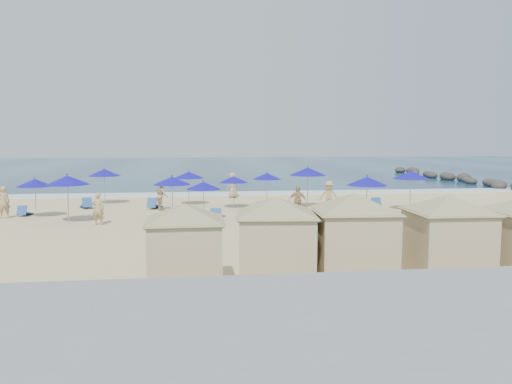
# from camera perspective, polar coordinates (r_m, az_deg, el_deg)

# --- Properties ---
(ground) EXTENTS (160.00, 160.00, 0.00)m
(ground) POSITION_cam_1_polar(r_m,az_deg,el_deg) (23.70, -1.06, -4.29)
(ground) COLOR beige
(ground) RESTS_ON ground
(ocean) EXTENTS (160.00, 80.00, 0.06)m
(ocean) POSITION_cam_1_polar(r_m,az_deg,el_deg) (78.34, -5.29, 2.90)
(ocean) COLOR #0E2E4E
(ocean) RESTS_ON ground
(surf_line) EXTENTS (160.00, 2.50, 0.08)m
(surf_line) POSITION_cam_1_polar(r_m,az_deg,el_deg) (38.99, -3.45, -0.19)
(surf_line) COLOR white
(surf_line) RESTS_ON ground
(seawall) EXTENTS (160.00, 6.10, 1.22)m
(seawall) POSITION_cam_1_polar(r_m,az_deg,el_deg) (10.62, 6.83, -13.77)
(seawall) COLOR gray
(seawall) RESTS_ON ground
(rock_jetty) EXTENTS (2.56, 26.66, 0.96)m
(rock_jetty) POSITION_cam_1_polar(r_m,az_deg,el_deg) (55.02, 21.68, 1.54)
(rock_jetty) COLOR #2D2725
(rock_jetty) RESTS_ON ground
(trash_bin) EXTENTS (0.98, 0.98, 0.87)m
(trash_bin) POSITION_cam_1_polar(r_m,az_deg,el_deg) (21.17, 7.94, -4.40)
(trash_bin) COLOR black
(trash_bin) RESTS_ON ground
(cabana_0) EXTENTS (4.33, 4.33, 2.72)m
(cabana_0) POSITION_cam_1_polar(r_m,az_deg,el_deg) (14.12, -8.11, -5.00)
(cabana_0) COLOR #C7B288
(cabana_0) RESTS_ON ground
(cabana_1) EXTENTS (4.56, 4.56, 2.87)m
(cabana_1) POSITION_cam_1_polar(r_m,az_deg,el_deg) (14.38, 2.30, -4.38)
(cabana_1) COLOR #C7B288
(cabana_1) RESTS_ON ground
(cabana_2) EXTENTS (4.69, 4.69, 2.95)m
(cabana_2) POSITION_cam_1_polar(r_m,az_deg,el_deg) (14.96, 11.12, -3.91)
(cabana_2) COLOR #C7B288
(cabana_2) RESTS_ON ground
(cabana_3) EXTENTS (4.58, 4.58, 2.88)m
(cabana_3) POSITION_cam_1_polar(r_m,az_deg,el_deg) (15.99, 21.08, -3.72)
(cabana_3) COLOR #C7B288
(cabana_3) RESTS_ON ground
(umbrella_1) EXTENTS (1.93, 1.93, 2.20)m
(umbrella_1) POSITION_cam_1_polar(r_m,az_deg,el_deg) (29.59, -23.96, 0.98)
(umbrella_1) COLOR #A5A8AD
(umbrella_1) RESTS_ON ground
(umbrella_2) EXTENTS (2.12, 2.12, 2.41)m
(umbrella_2) POSITION_cam_1_polar(r_m,az_deg,el_deg) (34.16, -16.96, 2.14)
(umbrella_2) COLOR #A5A8AD
(umbrella_2) RESTS_ON ground
(umbrella_3) EXTENTS (2.22, 2.22, 2.52)m
(umbrella_3) POSITION_cam_1_polar(r_m,az_deg,el_deg) (27.07, -20.77, 1.27)
(umbrella_3) COLOR #A5A8AD
(umbrella_3) RESTS_ON ground
(umbrella_4) EXTENTS (1.99, 1.99, 2.27)m
(umbrella_4) POSITION_cam_1_polar(r_m,az_deg,el_deg) (32.47, -7.71, 1.94)
(umbrella_4) COLOR #A5A8AD
(umbrella_4) RESTS_ON ground
(umbrella_5) EXTENTS (1.85, 1.85, 2.11)m
(umbrella_5) POSITION_cam_1_polar(r_m,az_deg,el_deg) (26.39, -6.03, 0.73)
(umbrella_5) COLOR #A5A8AD
(umbrella_5) RESTS_ON ground
(umbrella_6) EXTENTS (2.06, 2.06, 2.35)m
(umbrella_6) POSITION_cam_1_polar(r_m,az_deg,el_deg) (27.22, -9.58, 1.28)
(umbrella_6) COLOR #A5A8AD
(umbrella_6) RESTS_ON ground
(umbrella_7) EXTENTS (1.82, 1.82, 2.07)m
(umbrella_7) POSITION_cam_1_polar(r_m,az_deg,el_deg) (30.69, -2.58, 1.44)
(umbrella_7) COLOR #A5A8AD
(umbrella_7) RESTS_ON ground
(umbrella_8) EXTENTS (2.12, 2.12, 2.42)m
(umbrella_8) POSITION_cam_1_polar(r_m,az_deg,el_deg) (26.46, 12.58, 1.22)
(umbrella_8) COLOR #A5A8AD
(umbrella_8) RESTS_ON ground
(umbrella_9) EXTENTS (1.91, 1.91, 2.18)m
(umbrella_9) POSITION_cam_1_polar(r_m,az_deg,el_deg) (32.21, 1.26, 1.82)
(umbrella_9) COLOR #A5A8AD
(umbrella_9) RESTS_ON ground
(umbrella_10) EXTENTS (2.31, 2.31, 2.63)m
(umbrella_10) POSITION_cam_1_polar(r_m,az_deg,el_deg) (31.00, 5.94, 2.35)
(umbrella_10) COLOR #A5A8AD
(umbrella_10) RESTS_ON ground
(umbrella_11) EXTENTS (2.18, 2.18, 2.48)m
(umbrella_11) POSITION_cam_1_polar(r_m,az_deg,el_deg) (30.97, 17.28, 1.87)
(umbrella_11) COLOR #A5A8AD
(umbrella_11) RESTS_ON ground
(beach_chair_0) EXTENTS (0.59, 1.18, 0.63)m
(beach_chair_0) POSITION_cam_1_polar(r_m,az_deg,el_deg) (30.63, -24.96, -2.10)
(beach_chair_0) COLOR #295398
(beach_chair_0) RESTS_ON ground
(beach_chair_1) EXTENTS (1.01, 1.43, 0.72)m
(beach_chair_1) POSITION_cam_1_polar(r_m,az_deg,el_deg) (32.55, -18.83, -1.36)
(beach_chair_1) COLOR #295398
(beach_chair_1) RESTS_ON ground
(beach_chair_2) EXTENTS (0.97, 1.43, 0.72)m
(beach_chair_2) POSITION_cam_1_polar(r_m,az_deg,el_deg) (31.32, -11.58, -1.43)
(beach_chair_2) COLOR #295398
(beach_chair_2) RESTS_ON ground
(beach_chair_3) EXTENTS (0.58, 1.29, 0.71)m
(beach_chair_3) POSITION_cam_1_polar(r_m,az_deg,el_deg) (26.27, -4.64, -2.75)
(beach_chair_3) COLOR #295398
(beach_chair_3) RESTS_ON ground
(beach_chair_4) EXTENTS (0.89, 1.35, 0.68)m
(beach_chair_4) POSITION_cam_1_polar(r_m,az_deg,el_deg) (25.84, 4.40, -2.92)
(beach_chair_4) COLOR #295398
(beach_chair_4) RESTS_ON ground
(beach_chair_5) EXTENTS (0.99, 1.51, 0.77)m
(beach_chair_5) POSITION_cam_1_polar(r_m,az_deg,el_deg) (31.30, 13.21, -1.44)
(beach_chair_5) COLOR #295398
(beach_chair_5) RESTS_ON ground
(beachgoer_0) EXTENTS (0.77, 0.69, 1.77)m
(beachgoer_0) POSITION_cam_1_polar(r_m,az_deg,el_deg) (30.10, -26.90, -1.04)
(beachgoer_0) COLOR tan
(beachgoer_0) RESTS_ON ground
(beachgoer_1) EXTENTS (0.85, 1.00, 1.78)m
(beachgoer_1) POSITION_cam_1_polar(r_m,az_deg,el_deg) (30.64, -10.71, -0.37)
(beachgoer_1) COLOR tan
(beachgoer_1) RESTS_ON ground
(beachgoer_2) EXTENTS (1.05, 0.61, 1.68)m
(beachgoer_2) POSITION_cam_1_polar(r_m,az_deg,el_deg) (27.98, 4.75, -0.99)
(beachgoer_2) COLOR tan
(beachgoer_2) RESTS_ON ground
(beachgoer_3) EXTENTS (1.29, 0.96, 1.77)m
(beachgoer_3) POSITION_cam_1_polar(r_m,az_deg,el_deg) (30.36, 8.34, -0.39)
(beachgoer_3) COLOR tan
(beachgoer_3) RESTS_ON ground
(beachgoer_4) EXTENTS (1.08, 1.01, 1.86)m
(beachgoer_4) POSITION_cam_1_polar(r_m,az_deg,el_deg) (36.45, -2.67, 0.79)
(beachgoer_4) COLOR tan
(beachgoer_4) RESTS_ON ground
(beachgoer_5) EXTENTS (0.65, 0.48, 1.64)m
(beachgoer_5) POSITION_cam_1_polar(r_m,az_deg,el_deg) (26.01, -17.58, -1.82)
(beachgoer_5) COLOR tan
(beachgoer_5) RESTS_ON ground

